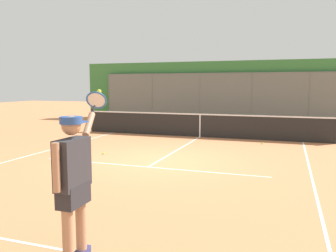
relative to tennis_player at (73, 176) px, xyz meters
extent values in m
plane|color=#C67A4C|center=(1.03, -5.59, -1.05)|extent=(60.00, 60.00, 0.00)
cube|color=white|center=(1.03, -0.17, -1.05)|extent=(7.96, 0.05, 0.01)
cube|color=white|center=(1.03, -4.76, -1.05)|extent=(6.21, 0.05, 0.01)
cube|color=white|center=(-2.95, -5.27, -1.05)|extent=(0.05, 10.20, 0.01)
cube|color=white|center=(5.00, -5.27, -1.05)|extent=(0.05, 10.20, 0.01)
cube|color=white|center=(1.03, -7.57, -1.05)|extent=(0.05, 5.61, 0.01)
cylinder|color=slate|center=(-3.40, -16.16, 0.36)|extent=(0.07, 0.07, 2.82)
cylinder|color=slate|center=(-0.45, -16.16, 0.36)|extent=(0.07, 0.07, 2.82)
cylinder|color=slate|center=(2.50, -16.16, 0.36)|extent=(0.07, 0.07, 2.82)
cylinder|color=slate|center=(5.45, -16.16, 0.36)|extent=(0.07, 0.07, 2.82)
cylinder|color=slate|center=(8.40, -16.16, 0.36)|extent=(0.07, 0.07, 2.82)
cylinder|color=slate|center=(1.03, -16.16, 1.73)|extent=(14.74, 0.05, 0.05)
cube|color=slate|center=(1.03, -16.16, 0.36)|extent=(14.74, 0.02, 2.82)
cube|color=#387A3D|center=(1.03, -16.81, 0.69)|extent=(17.74, 0.90, 3.49)
cube|color=silver|center=(1.03, -15.98, -0.98)|extent=(15.74, 0.18, 0.15)
cylinder|color=#2D2D2D|center=(6.13, -10.37, -0.52)|extent=(0.09, 0.09, 1.07)
cube|color=black|center=(1.03, -10.37, -0.60)|extent=(10.12, 0.02, 0.91)
cube|color=white|center=(1.03, -10.37, -0.12)|extent=(10.12, 0.04, 0.05)
cube|color=white|center=(1.03, -10.37, -0.60)|extent=(0.05, 0.04, 0.91)
cylinder|color=#A87A5B|center=(-0.01, 0.16, -0.55)|extent=(0.13, 0.13, 0.82)
cube|color=navy|center=(0.00, -0.12, -1.01)|extent=(0.11, 0.26, 0.09)
cylinder|color=#A87A5B|center=(0.00, -0.12, -0.55)|extent=(0.13, 0.13, 0.82)
cube|color=#28282D|center=(0.00, 0.02, -0.22)|extent=(0.23, 0.43, 0.26)
cube|color=#2D2D33|center=(0.00, 0.02, 0.16)|extent=(0.22, 0.51, 0.59)
cylinder|color=#A87A5B|center=(-0.01, 0.33, 0.18)|extent=(0.08, 0.08, 0.55)
cylinder|color=#A87A5B|center=(0.05, -0.45, 0.57)|extent=(0.20, 0.41, 0.30)
sphere|color=#A87A5B|center=(0.00, 0.02, 0.61)|extent=(0.23, 0.23, 0.23)
cylinder|color=#284C93|center=(0.00, 0.02, 0.67)|extent=(0.27, 0.27, 0.09)
cube|color=#284C93|center=(0.00, -0.11, 0.63)|extent=(0.20, 0.21, 0.02)
cylinder|color=black|center=(0.13, -0.69, 0.74)|extent=(0.08, 0.17, 0.13)
torus|color=#28569E|center=(0.18, -0.87, 0.86)|extent=(0.34, 0.26, 0.26)
cylinder|color=silver|center=(0.18, -0.87, 0.86)|extent=(0.28, 0.21, 0.21)
sphere|color=#C1D138|center=(0.24, -1.04, 0.98)|extent=(0.07, 0.07, 0.07)
sphere|color=#C1D138|center=(2.97, -5.87, -1.02)|extent=(0.07, 0.07, 0.07)
sphere|color=#D6E042|center=(-1.53, -9.41, -1.02)|extent=(0.07, 0.07, 0.07)
camera|label=1|loc=(-2.37, 3.41, 1.07)|focal=37.03mm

